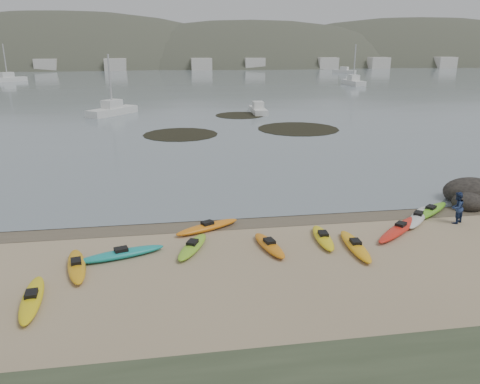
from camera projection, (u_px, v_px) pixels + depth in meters
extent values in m
plane|color=tan|center=(240.00, 219.00, 24.50)|extent=(600.00, 600.00, 0.00)
plane|color=brown|center=(241.00, 221.00, 24.21)|extent=(60.00, 60.00, 0.00)
plane|color=slate|center=(169.00, 58.00, 306.91)|extent=(1200.00, 1200.00, 0.00)
ellipsoid|color=silver|center=(418.00, 217.00, 24.33)|extent=(2.96, 3.29, 0.34)
ellipsoid|color=orange|center=(208.00, 227.00, 23.01)|extent=(3.45, 2.21, 0.34)
ellipsoid|color=orange|center=(269.00, 245.00, 20.91)|extent=(1.27, 2.98, 0.34)
ellipsoid|color=yellow|center=(32.00, 299.00, 16.52)|extent=(1.05, 3.51, 0.34)
ellipsoid|color=teal|center=(121.00, 254.00, 20.05)|extent=(3.78, 1.78, 0.34)
ellipsoid|color=yellow|center=(323.00, 238.00, 21.73)|extent=(0.92, 3.01, 0.34)
ellipsoid|color=orange|center=(77.00, 266.00, 18.97)|extent=(1.36, 3.39, 0.34)
ellipsoid|color=#82C126|center=(193.00, 247.00, 20.77)|extent=(1.87, 3.01, 0.34)
ellipsoid|color=red|center=(400.00, 228.00, 22.85)|extent=(4.03, 3.57, 0.34)
ellipsoid|color=#F4A614|center=(355.00, 246.00, 20.85)|extent=(0.85, 3.54, 0.34)
ellipsoid|color=#68BC25|center=(430.00, 211.00, 25.22)|extent=(3.47, 2.87, 0.34)
imported|color=navy|center=(457.00, 208.00, 23.76)|extent=(1.00, 0.93, 1.65)
ellipsoid|color=black|center=(470.00, 196.00, 27.41)|extent=(3.24, 2.52, 1.62)
ellipsoid|color=black|center=(468.00, 206.00, 26.06)|extent=(1.80, 1.62, 1.08)
cylinder|color=black|center=(181.00, 135.00, 47.13)|extent=(7.51, 7.51, 0.04)
cylinder|color=black|center=(298.00, 129.00, 50.21)|extent=(8.71, 8.71, 0.04)
cylinder|color=black|center=(240.00, 115.00, 59.66)|extent=(6.23, 6.23, 0.04)
cube|color=silver|center=(112.00, 111.00, 59.97)|extent=(6.15, 7.07, 1.03)
cube|color=silver|center=(258.00, 110.00, 61.41)|extent=(1.80, 5.91, 0.82)
cube|color=silver|center=(353.00, 82.00, 103.38)|extent=(2.55, 8.52, 1.19)
cube|color=silver|center=(8.00, 79.00, 112.07)|extent=(8.18, 7.21, 1.20)
cube|color=silver|center=(344.00, 71.00, 145.98)|extent=(6.48, 6.63, 1.01)
ellipsoid|color=#384235|center=(71.00, 107.00, 206.86)|extent=(220.00, 120.00, 80.00)
ellipsoid|color=#384235|center=(251.00, 99.00, 213.18)|extent=(200.00, 110.00, 68.00)
ellipsoid|color=#384235|center=(413.00, 97.00, 235.72)|extent=(230.00, 130.00, 76.00)
cube|color=beige|center=(46.00, 65.00, 154.17)|extent=(7.00, 5.00, 4.00)
cube|color=beige|center=(121.00, 65.00, 157.72)|extent=(7.00, 5.00, 4.00)
cube|color=beige|center=(192.00, 64.00, 161.28)|extent=(7.00, 5.00, 4.00)
cube|color=beige|center=(260.00, 64.00, 164.83)|extent=(7.00, 5.00, 4.00)
cube|color=beige|center=(325.00, 63.00, 168.39)|extent=(7.00, 5.00, 4.00)
cube|color=beige|center=(388.00, 63.00, 171.94)|extent=(7.00, 5.00, 4.00)
cube|color=beige|center=(448.00, 62.00, 175.49)|extent=(7.00, 5.00, 4.00)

